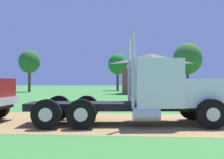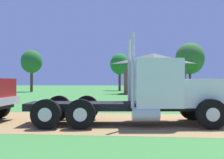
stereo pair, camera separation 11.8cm
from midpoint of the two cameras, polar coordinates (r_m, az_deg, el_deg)
The scene contains 5 objects.
truck_foreground_white at distance 10.99m, azimuth 10.03°, elevation -2.94°, with size 8.42×3.32×3.57m.
shed_building at distance 37.56m, azimuth 8.83°, elevation 1.14°, with size 8.59×5.56×5.63m.
tree_left at distance 46.45m, azimuth -16.70°, elevation 3.62°, with size 3.48×3.48×6.93m.
tree_mid at distance 50.36m, azimuth 1.71°, elevation 3.28°, with size 3.59×3.59×6.97m.
tree_right at distance 54.65m, azimuth 16.33°, elevation 4.30°, with size 5.59×5.59×9.28m.
Camera 2 is at (-4.11, -11.37, 1.73)m, focal length 42.88 mm.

